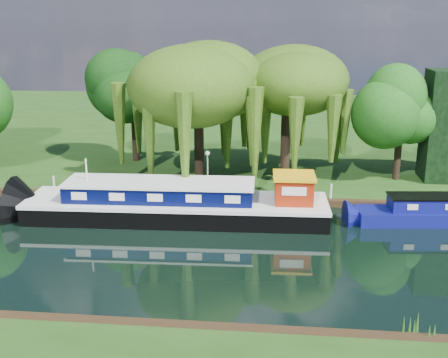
# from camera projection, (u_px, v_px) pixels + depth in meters

# --- Properties ---
(ground) EXTENTS (120.00, 120.00, 0.00)m
(ground) POSITION_uv_depth(u_px,v_px,m) (173.00, 249.00, 30.20)
(ground) COLOR black
(far_bank) EXTENTS (120.00, 52.00, 0.45)m
(far_bank) POSITION_uv_depth(u_px,v_px,m) (231.00, 126.00, 62.61)
(far_bank) COLOR #1D3B10
(far_bank) RESTS_ON ground
(dutch_barge) EXTENTS (18.62, 4.76, 3.90)m
(dutch_barge) POSITION_uv_depth(u_px,v_px,m) (179.00, 204.00, 34.51)
(dutch_barge) COLOR black
(dutch_barge) RESTS_ON ground
(white_cruiser) EXTENTS (2.76, 2.56, 1.19)m
(white_cruiser) POSITION_uv_depth(u_px,v_px,m) (406.00, 219.00, 34.70)
(white_cruiser) COLOR silver
(white_cruiser) RESTS_ON ground
(willow_left) EXTENTS (7.94, 7.94, 9.51)m
(willow_left) POSITION_uv_depth(u_px,v_px,m) (198.00, 86.00, 39.33)
(willow_left) COLOR black
(willow_left) RESTS_ON far_bank
(willow_right) EXTENTS (7.20, 7.20, 8.77)m
(willow_right) POSITION_uv_depth(u_px,v_px,m) (287.00, 91.00, 40.50)
(willow_right) COLOR black
(willow_right) RESTS_ON far_bank
(tree_far_mid) EXTENTS (5.11, 5.11, 8.36)m
(tree_far_mid) POSITION_uv_depth(u_px,v_px,m) (133.00, 91.00, 45.52)
(tree_far_mid) COLOR black
(tree_far_mid) RESTS_ON far_bank
(tree_far_right) EXTENTS (4.43, 4.43, 7.24)m
(tree_far_right) POSITION_uv_depth(u_px,v_px,m) (401.00, 112.00, 40.29)
(tree_far_right) COLOR black
(tree_far_right) RESTS_ON far_bank
(lamppost) EXTENTS (0.36, 0.36, 2.56)m
(lamppost) POSITION_uv_depth(u_px,v_px,m) (207.00, 159.00, 39.50)
(lamppost) COLOR silver
(lamppost) RESTS_ON far_bank
(mooring_posts) EXTENTS (19.16, 0.16, 1.00)m
(mooring_posts) POSITION_uv_depth(u_px,v_px,m) (189.00, 187.00, 38.00)
(mooring_posts) COLOR silver
(mooring_posts) RESTS_ON far_bank
(reeds_near) EXTENTS (33.70, 1.50, 1.10)m
(reeds_near) POSITION_uv_depth(u_px,v_px,m) (308.00, 320.00, 22.14)
(reeds_near) COLOR #1F5115
(reeds_near) RESTS_ON ground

